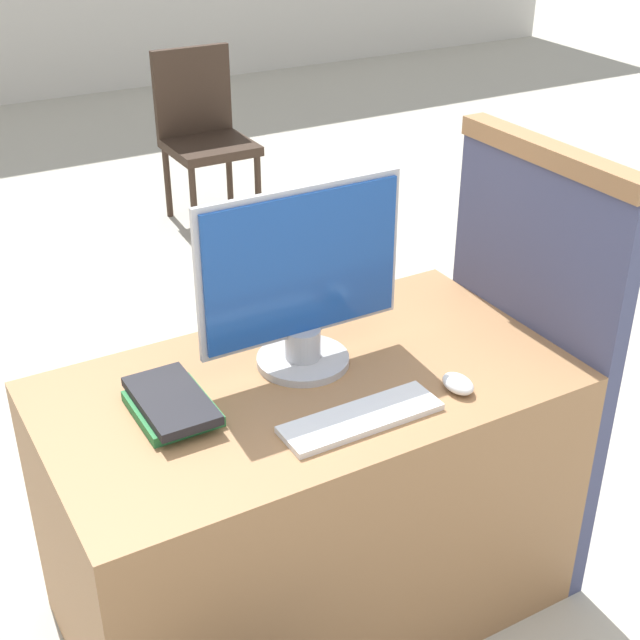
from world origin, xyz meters
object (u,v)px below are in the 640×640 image
mouse (458,384)px  book_stack (172,405)px  far_chair (203,128)px  monitor (302,282)px  keyboard (361,418)px

mouse → book_stack: book_stack is taller
far_chair → monitor: bearing=-152.9°
monitor → far_chair: (0.89, 2.75, -0.46)m
monitor → keyboard: size_ratio=1.41×
mouse → monitor: bearing=131.7°
book_stack → keyboard: bearing=-33.7°
book_stack → far_chair: (1.26, 2.80, -0.26)m
monitor → keyboard: monitor is taller
keyboard → far_chair: (0.89, 3.04, -0.24)m
book_stack → mouse: bearing=-21.5°
monitor → keyboard: (-0.01, -0.29, -0.22)m
keyboard → mouse: (0.27, -0.01, 0.01)m
monitor → book_stack: 0.43m
keyboard → mouse: size_ratio=4.08×
monitor → far_chair: bearing=72.1°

